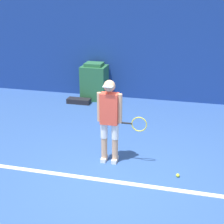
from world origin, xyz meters
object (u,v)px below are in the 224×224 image
at_px(equipment_bag, 79,101).
at_px(water_bottle, 111,95).
at_px(tennis_player, 110,118).
at_px(covered_chair, 94,82).
at_px(tennis_ball, 178,175).

height_order(equipment_bag, water_bottle, water_bottle).
height_order(tennis_player, water_bottle, tennis_player).
bearing_deg(tennis_player, covered_chair, 110.42).
bearing_deg(tennis_player, tennis_ball, -12.15).
distance_m(covered_chair, water_bottle, 0.67).
bearing_deg(tennis_ball, covered_chair, 124.83).
bearing_deg(water_bottle, tennis_ball, -61.02).
distance_m(equipment_bag, water_bottle, 1.08).
distance_m(tennis_player, covered_chair, 4.04).
height_order(tennis_player, tennis_ball, tennis_player).
xyz_separation_m(tennis_player, equipment_bag, (-1.80, 3.21, -0.86)).
relative_size(covered_chair, equipment_bag, 1.64).
height_order(tennis_ball, covered_chair, covered_chair).
height_order(tennis_player, covered_chair, tennis_player).
xyz_separation_m(tennis_player, water_bottle, (-0.95, 3.88, -0.80)).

